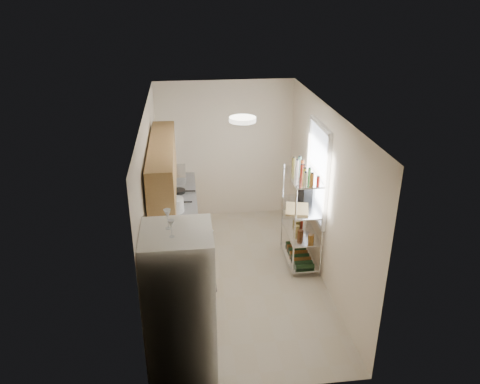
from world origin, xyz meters
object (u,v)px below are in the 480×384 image
object	(u,v)px
rice_cooker	(175,205)
refrigerator	(181,304)
cutting_board	(297,209)
espresso_machine	(305,192)
frying_pan_large	(174,202)

from	to	relation	value
rice_cooker	refrigerator	bearing A→B (deg)	-88.41
cutting_board	espresso_machine	size ratio (longest dim) A/B	1.62
frying_pan_large	rice_cooker	bearing A→B (deg)	-80.34
frying_pan_large	espresso_machine	xyz separation A→B (m)	(2.06, -0.34, 0.22)
frying_pan_large	espresso_machine	distance (m)	2.10
refrigerator	rice_cooker	bearing A→B (deg)	91.59
cutting_board	frying_pan_large	bearing A→B (deg)	159.46
refrigerator	espresso_machine	world-z (taller)	refrigerator
rice_cooker	espresso_machine	distance (m)	2.04
frying_pan_large	espresso_machine	world-z (taller)	espresso_machine
cutting_board	espresso_machine	xyz separation A→B (m)	(0.21, 0.35, 0.12)
refrigerator	cutting_board	size ratio (longest dim) A/B	4.18
frying_pan_large	cutting_board	bearing A→B (deg)	-15.62
rice_cooker	espresso_machine	world-z (taller)	espresso_machine
rice_cooker	cutting_board	bearing A→B (deg)	-12.66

